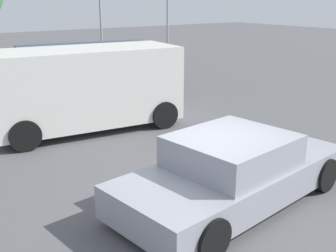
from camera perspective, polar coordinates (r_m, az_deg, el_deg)
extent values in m
plane|color=#515154|center=(7.58, 6.02, -10.25)|extent=(80.00, 80.00, 0.00)
cube|color=gray|center=(7.47, 9.05, -7.12)|extent=(4.77, 2.40, 0.55)
cube|color=gray|center=(7.18, 8.76, -3.37)|extent=(2.12, 1.92, 0.54)
cube|color=slate|center=(7.88, 12.93, -1.74)|extent=(0.25, 1.57, 0.45)
cube|color=slate|center=(6.54, 3.71, -5.32)|extent=(0.25, 1.57, 0.45)
cylinder|color=black|center=(9.18, 10.96, -3.28)|extent=(0.66, 0.30, 0.64)
cylinder|color=black|center=(8.35, 20.65, -6.24)|extent=(0.66, 0.30, 0.64)
cylinder|color=black|center=(7.06, -4.91, -9.51)|extent=(0.66, 0.30, 0.64)
cylinder|color=black|center=(5.94, 5.90, -15.09)|extent=(0.66, 0.30, 0.64)
cube|color=silver|center=(11.45, -11.16, 5.47)|extent=(5.13, 2.58, 1.99)
cylinder|color=black|center=(10.34, -19.06, -1.23)|extent=(0.78, 0.34, 0.76)
cylinder|color=black|center=(12.16, -20.70, 1.30)|extent=(0.78, 0.34, 0.76)
cylinder|color=black|center=(11.49, -0.56, 1.55)|extent=(0.78, 0.34, 0.76)
cylinder|color=black|center=(13.15, -4.52, 3.53)|extent=(0.78, 0.34, 0.76)
cube|color=#2D384C|center=(16.09, -10.91, 8.14)|extent=(5.18, 2.68, 1.57)
cube|color=slate|center=(15.57, -19.68, 8.44)|extent=(0.31, 1.62, 0.63)
cylinder|color=black|center=(14.92, -16.71, 4.58)|extent=(0.83, 0.37, 0.80)
cylinder|color=black|center=(16.69, -17.86, 5.76)|extent=(0.83, 0.37, 0.80)
cylinder|color=black|center=(15.96, -3.39, 6.07)|extent=(0.83, 0.37, 0.80)
cylinder|color=black|center=(17.62, -5.75, 7.08)|extent=(0.83, 0.37, 0.80)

